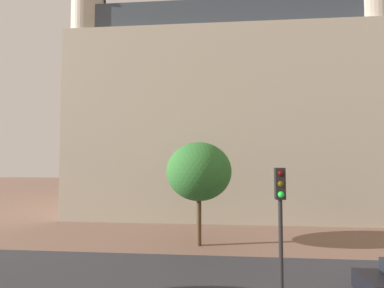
% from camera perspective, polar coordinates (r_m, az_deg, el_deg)
% --- Properties ---
extents(ground_plane, '(120.00, 120.00, 0.00)m').
position_cam_1_polar(ground_plane, '(14.16, 0.72, -24.74)').
color(ground_plane, brown).
extents(street_asphalt_strip, '(120.00, 6.15, 0.00)m').
position_cam_1_polar(street_asphalt_strip, '(13.55, 0.50, -25.77)').
color(street_asphalt_strip, '#2D2D33').
rests_on(street_asphalt_strip, ground_plane).
extents(landmark_building, '(27.95, 15.77, 37.65)m').
position_cam_1_polar(landmark_building, '(30.64, 6.82, 6.12)').
color(landmark_building, '#B2A893').
rests_on(landmark_building, ground_plane).
extents(traffic_light_pole, '(0.28, 0.34, 4.99)m').
position_cam_1_polar(traffic_light_pole, '(8.70, 17.51, -14.73)').
color(traffic_light_pole, black).
rests_on(traffic_light_pole, ground_plane).
extents(tree_curb_far, '(3.97, 3.97, 6.25)m').
position_cam_1_polar(tree_curb_far, '(17.28, 1.41, -5.60)').
color(tree_curb_far, '#4C3823').
rests_on(tree_curb_far, ground_plane).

